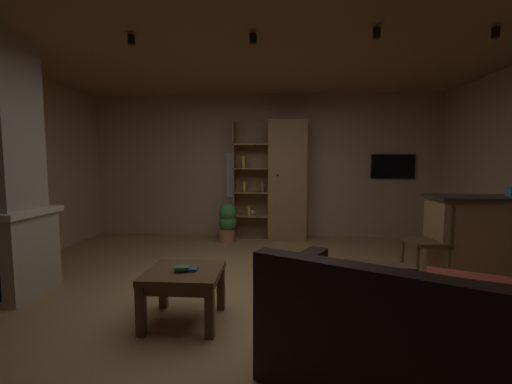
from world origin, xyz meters
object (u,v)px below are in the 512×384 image
leather_couch (405,340)px  wall_mounted_tv (393,166)px  table_book_0 (191,269)px  kitchen_bar_counter (491,238)px  dining_chair (432,236)px  bookshelf_cabinet (282,181)px  table_book_1 (182,268)px  potted_floor_plant (227,221)px  coffee_table (184,280)px

leather_couch → wall_mounted_tv: 4.52m
leather_couch → table_book_0: bearing=153.9°
kitchen_bar_counter → dining_chair: 0.71m
bookshelf_cabinet → table_book_1: 3.45m
potted_floor_plant → table_book_0: bearing=-87.4°
leather_couch → dining_chair: bearing=62.2°
leather_couch → potted_floor_plant: leather_couch is taller
leather_couch → potted_floor_plant: 4.01m
bookshelf_cabinet → table_book_0: bearing=-104.1°
potted_floor_plant → leather_couch: bearing=-65.7°
table_book_0 → table_book_1: size_ratio=0.86×
bookshelf_cabinet → kitchen_bar_counter: bookshelf_cabinet is taller
leather_couch → table_book_1: 1.75m
potted_floor_plant → wall_mounted_tv: bearing=10.5°
coffee_table → potted_floor_plant: size_ratio=0.93×
leather_couch → bookshelf_cabinet: bearing=99.9°
bookshelf_cabinet → table_book_1: bookshelf_cabinet is taller
dining_chair → wall_mounted_tv: wall_mounted_tv is taller
coffee_table → table_book_1: size_ratio=5.16×
bookshelf_cabinet → dining_chair: 2.72m
bookshelf_cabinet → leather_couch: (0.70, -4.00, -0.75)m
leather_couch → potted_floor_plant: (-1.65, 3.66, 0.06)m
leather_couch → table_book_0: (-1.52, 0.74, 0.17)m
coffee_table → bookshelf_cabinet: bearing=74.6°
wall_mounted_tv → table_book_0: bearing=-129.2°
dining_chair → table_book_0: bearing=-154.5°
dining_chair → potted_floor_plant: bearing=147.7°
kitchen_bar_counter → wall_mounted_tv: 2.36m
bookshelf_cabinet → leather_couch: size_ratio=1.13×
wall_mounted_tv → leather_couch: bearing=-107.3°
bookshelf_cabinet → kitchen_bar_counter: size_ratio=1.53×
bookshelf_cabinet → table_book_1: (-0.89, -3.28, -0.56)m
coffee_table → table_book_1: bearing=-90.6°
leather_couch → wall_mounted_tv: size_ratio=2.43×
bookshelf_cabinet → wall_mounted_tv: (2.01, 0.21, 0.26)m
table_book_1 → dining_chair: (2.62, 1.25, 0.03)m
bookshelf_cabinet → wall_mounted_tv: 2.04m
bookshelf_cabinet → potted_floor_plant: bookshelf_cabinet is taller
bookshelf_cabinet → wall_mounted_tv: bearing=6.0°
kitchen_bar_counter → wall_mounted_tv: wall_mounted_tv is taller
table_book_0 → wall_mounted_tv: (2.83, 3.46, 0.85)m
leather_couch → wall_mounted_tv: bearing=72.7°
wall_mounted_tv → potted_floor_plant: bearing=-169.5°
kitchen_bar_counter → dining_chair: bearing=-173.9°
coffee_table → table_book_0: 0.13m
coffee_table → dining_chair: (2.62, 1.20, 0.16)m
wall_mounted_tv → table_book_1: bearing=-129.7°
table_book_1 → table_book_0: bearing=24.6°
bookshelf_cabinet → potted_floor_plant: (-0.95, -0.34, -0.69)m
kitchen_bar_counter → coffee_table: (-3.33, -1.28, -0.13)m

